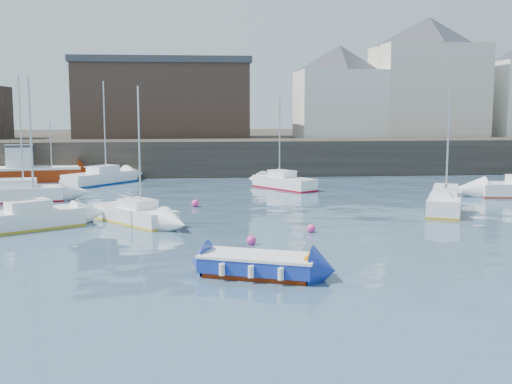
{
  "coord_description": "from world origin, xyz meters",
  "views": [
    {
      "loc": [
        -3.18,
        -20.44,
        5.82
      ],
      "look_at": [
        0.0,
        12.0,
        1.5
      ],
      "focal_mm": 45.0,
      "sensor_mm": 36.0,
      "label": 1
    }
  ],
  "objects": [
    {
      "name": "fishing_boat",
      "position": [
        -15.96,
        31.46,
        0.91
      ],
      "size": [
        7.43,
        3.88,
        4.68
      ],
      "color": "maroon",
      "rests_on": "ground"
    },
    {
      "name": "sailboat_e",
      "position": [
        -14.31,
        20.31,
        0.51
      ],
      "size": [
        6.25,
        2.72,
        7.78
      ],
      "color": "white",
      "rests_on": "ground"
    },
    {
      "name": "warehouse",
      "position": [
        -6.0,
        43.0,
        6.62
      ],
      "size": [
        16.4,
        10.4,
        7.6
      ],
      "color": "#3D2D26",
      "rests_on": "land_strip"
    },
    {
      "name": "bldg_east_a",
      "position": [
        20.0,
        42.0,
        8.81
      ],
      "size": [
        13.36,
        13.36,
        11.8
      ],
      "color": "beige",
      "rests_on": "land_strip"
    },
    {
      "name": "land_strip",
      "position": [
        0.0,
        53.0,
        1.4
      ],
      "size": [
        90.0,
        32.0,
        2.8
      ],
      "primitive_type": "cube",
      "color": "#28231E",
      "rests_on": "ground"
    },
    {
      "name": "sailboat_b",
      "position": [
        -6.15,
        12.06,
        0.45
      ],
      "size": [
        4.67,
        5.22,
        6.86
      ],
      "color": "white",
      "rests_on": "ground"
    },
    {
      "name": "quay_wall",
      "position": [
        0.0,
        35.0,
        1.5
      ],
      "size": [
        90.0,
        5.0,
        3.0
      ],
      "primitive_type": "cube",
      "color": "#28231E",
      "rests_on": "ground"
    },
    {
      "name": "blue_dinghy",
      "position": [
        -0.97,
        1.11,
        0.43
      ],
      "size": [
        4.4,
        3.12,
        0.77
      ],
      "color": "maroon",
      "rests_on": "ground"
    },
    {
      "name": "buoy_mid",
      "position": [
        2.28,
        8.7,
        0.0
      ],
      "size": [
        0.4,
        0.4,
        0.4
      ],
      "primitive_type": "sphere",
      "color": "#FF369A",
      "rests_on": "ground"
    },
    {
      "name": "buoy_near",
      "position": [
        -0.76,
        6.26,
        0.0
      ],
      "size": [
        0.41,
        0.41,
        0.41
      ],
      "primitive_type": "sphere",
      "color": "#FF369A",
      "rests_on": "ground"
    },
    {
      "name": "water",
      "position": [
        0.0,
        0.0,
        0.0
      ],
      "size": [
        220.0,
        220.0,
        0.0
      ],
      "primitive_type": "plane",
      "color": "#2D4760",
      "rests_on": "ground"
    },
    {
      "name": "buoy_far",
      "position": [
        -3.11,
        17.04,
        0.0
      ],
      "size": [
        0.44,
        0.44,
        0.44
      ],
      "primitive_type": "sphere",
      "color": "#FF369A",
      "rests_on": "ground"
    },
    {
      "name": "bldg_east_d",
      "position": [
        11.0,
        41.5,
        7.36
      ],
      "size": [
        11.14,
        11.14,
        8.95
      ],
      "color": "white",
      "rests_on": "land_strip"
    },
    {
      "name": "sailboat_c",
      "position": [
        10.76,
        13.67,
        0.54
      ],
      "size": [
        3.8,
        5.62,
        7.09
      ],
      "color": "white",
      "rests_on": "ground"
    },
    {
      "name": "sailboat_h",
      "position": [
        -10.24,
        29.03,
        0.51
      ],
      "size": [
        5.34,
        5.9,
        7.78
      ],
      "color": "white",
      "rests_on": "ground"
    },
    {
      "name": "sailboat_a",
      "position": [
        -11.3,
        10.72,
        0.51
      ],
      "size": [
        5.65,
        4.49,
        7.24
      ],
      "color": "white",
      "rests_on": "ground"
    },
    {
      "name": "sailboat_f",
      "position": [
        3.27,
        24.83,
        0.48
      ],
      "size": [
        4.33,
        5.23,
        6.77
      ],
      "color": "white",
      "rests_on": "ground"
    }
  ]
}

